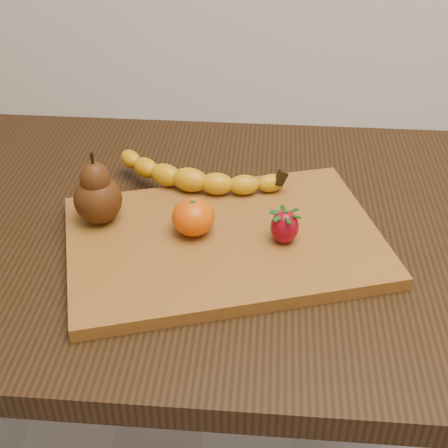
# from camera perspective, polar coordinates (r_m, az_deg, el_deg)

# --- Properties ---
(table) EXTENTS (1.00, 0.70, 0.76)m
(table) POSITION_cam_1_polar(r_m,az_deg,el_deg) (1.03, -3.65, -4.24)
(table) COLOR black
(table) RESTS_ON ground
(cutting_board) EXTENTS (0.52, 0.42, 0.02)m
(cutting_board) POSITION_cam_1_polar(r_m,az_deg,el_deg) (0.91, 0.00, -1.53)
(cutting_board) COLOR brown
(cutting_board) RESTS_ON table
(banana) EXTENTS (0.26, 0.12, 0.04)m
(banana) POSITION_cam_1_polar(r_m,az_deg,el_deg) (1.00, -3.13, 4.06)
(banana) COLOR #CD9309
(banana) RESTS_ON cutting_board
(pear) EXTENTS (0.07, 0.07, 0.11)m
(pear) POSITION_cam_1_polar(r_m,az_deg,el_deg) (0.93, -11.60, 3.27)
(pear) COLOR #41210A
(pear) RESTS_ON cutting_board
(mandarin) EXTENTS (0.08, 0.08, 0.05)m
(mandarin) POSITION_cam_1_polar(r_m,az_deg,el_deg) (0.90, -2.83, 0.63)
(mandarin) COLOR #D04802
(mandarin) RESTS_ON cutting_board
(strawberry) EXTENTS (0.05, 0.05, 0.05)m
(strawberry) POSITION_cam_1_polar(r_m,az_deg,el_deg) (0.89, 5.57, -0.16)
(strawberry) COLOR maroon
(strawberry) RESTS_ON cutting_board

